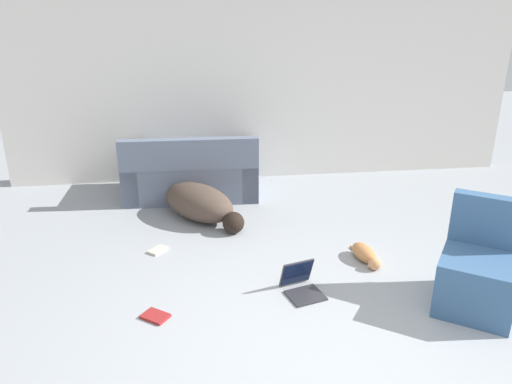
{
  "coord_description": "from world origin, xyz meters",
  "views": [
    {
      "loc": [
        -0.96,
        -2.67,
        2.33
      ],
      "look_at": [
        -0.41,
        1.65,
        0.65
      ],
      "focal_mm": 35.0,
      "sensor_mm": 36.0,
      "label": 1
    }
  ],
  "objects_px": {
    "book_cream": "(158,250)",
    "book_red": "(155,316)",
    "laptop_open": "(300,282)",
    "couch": "(191,173)",
    "cat": "(365,254)",
    "side_chair": "(478,273)",
    "dog": "(200,203)"
  },
  "relations": [
    {
      "from": "cat",
      "to": "book_cream",
      "type": "distance_m",
      "value": 2.03
    },
    {
      "from": "side_chair",
      "to": "laptop_open",
      "type": "bearing_deg",
      "value": -160.64
    },
    {
      "from": "laptop_open",
      "to": "book_red",
      "type": "height_order",
      "value": "laptop_open"
    },
    {
      "from": "cat",
      "to": "book_cream",
      "type": "relative_size",
      "value": 2.41
    },
    {
      "from": "laptop_open",
      "to": "side_chair",
      "type": "xyz_separation_m",
      "value": [
        1.36,
        -0.38,
        0.21
      ]
    },
    {
      "from": "couch",
      "to": "cat",
      "type": "distance_m",
      "value": 2.57
    },
    {
      "from": "couch",
      "to": "book_red",
      "type": "relative_size",
      "value": 6.6
    },
    {
      "from": "book_cream",
      "to": "book_red",
      "type": "distance_m",
      "value": 1.12
    },
    {
      "from": "laptop_open",
      "to": "couch",
      "type": "bearing_deg",
      "value": 94.25
    },
    {
      "from": "dog",
      "to": "cat",
      "type": "relative_size",
      "value": 2.28
    },
    {
      "from": "dog",
      "to": "book_cream",
      "type": "height_order",
      "value": "dog"
    },
    {
      "from": "cat",
      "to": "book_cream",
      "type": "height_order",
      "value": "cat"
    },
    {
      "from": "cat",
      "to": "laptop_open",
      "type": "height_order",
      "value": "laptop_open"
    },
    {
      "from": "laptop_open",
      "to": "side_chair",
      "type": "height_order",
      "value": "side_chair"
    },
    {
      "from": "laptop_open",
      "to": "book_red",
      "type": "relative_size",
      "value": 1.65
    },
    {
      "from": "book_cream",
      "to": "side_chair",
      "type": "height_order",
      "value": "side_chair"
    },
    {
      "from": "couch",
      "to": "cat",
      "type": "bearing_deg",
      "value": 130.88
    },
    {
      "from": "book_cream",
      "to": "side_chair",
      "type": "relative_size",
      "value": 0.25
    },
    {
      "from": "couch",
      "to": "book_red",
      "type": "height_order",
      "value": "couch"
    },
    {
      "from": "laptop_open",
      "to": "book_cream",
      "type": "height_order",
      "value": "laptop_open"
    },
    {
      "from": "couch",
      "to": "laptop_open",
      "type": "height_order",
      "value": "couch"
    },
    {
      "from": "cat",
      "to": "couch",
      "type": "bearing_deg",
      "value": -150.51
    },
    {
      "from": "book_cream",
      "to": "side_chair",
      "type": "bearing_deg",
      "value": -25.78
    },
    {
      "from": "couch",
      "to": "laptop_open",
      "type": "bearing_deg",
      "value": 111.9
    },
    {
      "from": "cat",
      "to": "book_red",
      "type": "bearing_deg",
      "value": -80.82
    },
    {
      "from": "dog",
      "to": "side_chair",
      "type": "bearing_deg",
      "value": 7.91
    },
    {
      "from": "dog",
      "to": "cat",
      "type": "distance_m",
      "value": 1.94
    },
    {
      "from": "book_cream",
      "to": "couch",
      "type": "bearing_deg",
      "value": 77.17
    },
    {
      "from": "laptop_open",
      "to": "book_cream",
      "type": "bearing_deg",
      "value": 128.53
    },
    {
      "from": "cat",
      "to": "side_chair",
      "type": "bearing_deg",
      "value": 27.96
    },
    {
      "from": "book_cream",
      "to": "book_red",
      "type": "bearing_deg",
      "value": -87.91
    },
    {
      "from": "couch",
      "to": "book_cream",
      "type": "xyz_separation_m",
      "value": [
        -0.35,
        -1.53,
        -0.27
      ]
    }
  ]
}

